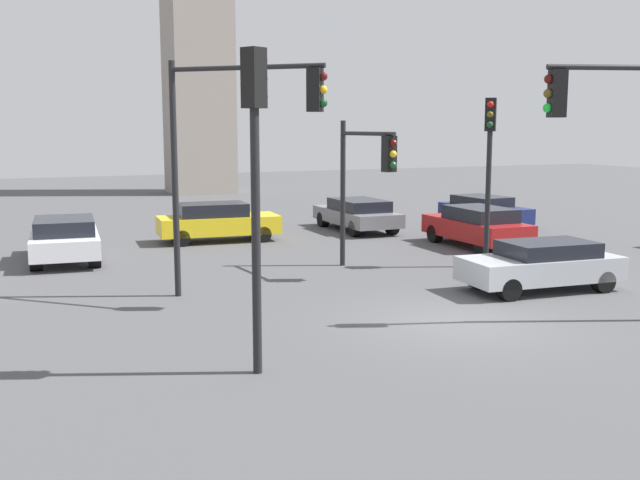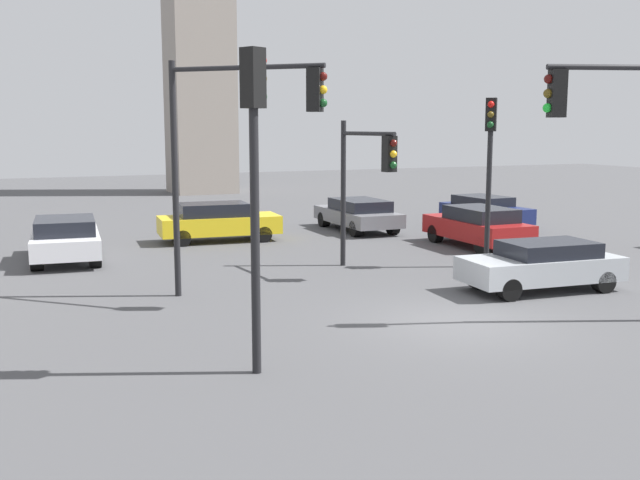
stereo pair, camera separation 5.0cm
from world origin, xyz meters
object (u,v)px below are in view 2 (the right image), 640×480
at_px(traffic_light_4, 490,150).
at_px(car_3, 485,211).
at_px(traffic_light_3, 255,152).
at_px(car_5, 218,221).
at_px(car_7, 478,226).
at_px(traffic_light_1, 624,137).
at_px(traffic_light_0, 238,129).
at_px(car_4, 66,238).
at_px(car_1, 542,265).
at_px(traffic_light_2, 367,168).
at_px(car_2, 358,214).

relative_size(traffic_light_4, car_3, 1.20).
xyz_separation_m(traffic_light_3, car_5, (3.61, 15.06, -3.13)).
xyz_separation_m(car_3, car_7, (-3.52, -4.40, 0.07)).
height_order(traffic_light_3, traffic_light_4, traffic_light_3).
distance_m(traffic_light_1, traffic_light_4, 6.78).
distance_m(traffic_light_4, car_7, 4.74).
bearing_deg(traffic_light_1, car_3, -98.16).
distance_m(traffic_light_0, car_4, 9.11).
xyz_separation_m(traffic_light_1, car_3, (6.91, 14.25, -3.39)).
bearing_deg(car_4, car_1, -125.98).
distance_m(traffic_light_0, traffic_light_1, 8.78).
relative_size(traffic_light_0, car_3, 1.37).
bearing_deg(traffic_light_1, car_7, -91.26).
relative_size(traffic_light_0, car_4, 1.26).
xyz_separation_m(traffic_light_4, car_3, (5.51, 7.64, -2.89)).
xyz_separation_m(traffic_light_1, traffic_light_3, (-8.39, -0.05, -0.21)).
xyz_separation_m(traffic_light_0, car_5, (2.21, 9.72, -3.50)).
height_order(traffic_light_2, car_5, traffic_light_2).
distance_m(traffic_light_0, traffic_light_3, 5.54).
xyz_separation_m(traffic_light_0, car_3, (13.91, 8.95, -3.55)).
distance_m(traffic_light_3, car_1, 10.20).
distance_m(traffic_light_1, traffic_light_3, 8.39).
xyz_separation_m(car_1, car_5, (-5.50, 11.78, 0.06)).
xyz_separation_m(car_2, car_7, (1.98, -5.65, 0.07)).
relative_size(traffic_light_1, traffic_light_2, 1.27).
height_order(car_3, car_5, car_5).
bearing_deg(car_4, car_7, -97.61).
relative_size(traffic_light_3, car_5, 1.22).
height_order(traffic_light_1, traffic_light_4, traffic_light_1).
bearing_deg(car_3, car_1, -31.90).
xyz_separation_m(car_1, car_4, (-11.17, 9.72, 0.05)).
bearing_deg(car_7, traffic_light_2, 115.16).
distance_m(traffic_light_2, car_1, 5.68).
bearing_deg(traffic_light_2, traffic_light_4, 75.11).
bearing_deg(traffic_light_3, car_3, 15.27).
height_order(car_4, car_7, car_7).
relative_size(traffic_light_2, car_5, 0.97).
height_order(car_1, car_2, car_2).
height_order(car_1, car_5, car_5).
relative_size(car_3, car_4, 0.92).
xyz_separation_m(car_1, car_7, (2.67, 6.61, 0.08)).
height_order(traffic_light_0, traffic_light_4, traffic_light_0).
distance_m(car_1, car_3, 12.63).
height_order(traffic_light_2, car_1, traffic_light_2).
height_order(traffic_light_4, car_3, traffic_light_4).
distance_m(traffic_light_3, car_4, 13.54).
bearing_deg(car_5, car_7, -27.52).
distance_m(traffic_light_3, car_3, 21.18).
xyz_separation_m(traffic_light_1, car_1, (0.72, 3.24, -3.41)).
bearing_deg(traffic_light_4, car_3, -174.70).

